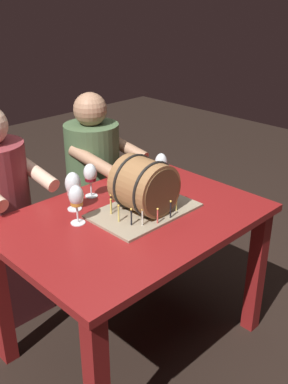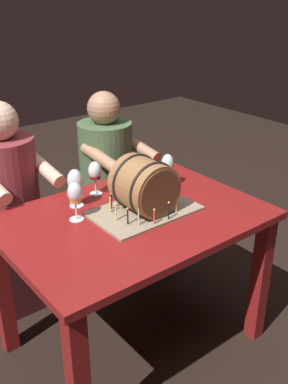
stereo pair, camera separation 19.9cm
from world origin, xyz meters
TOP-DOWN VIEW (x-y plane):
  - ground_plane at (0.00, 0.00)m, footprint 8.00×8.00m
  - dining_table at (0.00, 0.00)m, footprint 1.16×0.83m
  - barrel_cake at (0.06, -0.01)m, footprint 0.48×0.31m
  - wine_glass_amber at (-0.22, 0.12)m, footprint 0.07×0.07m
  - wine_glass_rose at (-0.15, 0.24)m, footprint 0.07×0.07m
  - wine_glass_red at (-0.01, 0.29)m, footprint 0.06×0.06m
  - wine_glass_empty at (0.33, 0.14)m, footprint 0.07×0.07m
  - person_seated_left at (-0.31, 0.68)m, footprint 0.39×0.48m
  - person_seated_right at (0.31, 0.67)m, footprint 0.40×0.49m

SIDE VIEW (x-z plane):
  - ground_plane at x=0.00m, z-range 0.00..0.00m
  - person_seated_right at x=0.31m, z-range -0.05..1.09m
  - person_seated_left at x=-0.31m, z-range -0.05..1.12m
  - dining_table at x=0.00m, z-range 0.24..0.98m
  - wine_glass_empty at x=0.33m, z-range 0.77..0.94m
  - wine_glass_red at x=-0.01m, z-range 0.77..0.94m
  - wine_glass_rose at x=-0.15m, z-range 0.76..0.95m
  - barrel_cake at x=0.06m, z-range 0.73..0.99m
  - wine_glass_amber at x=-0.22m, z-range 0.77..0.95m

